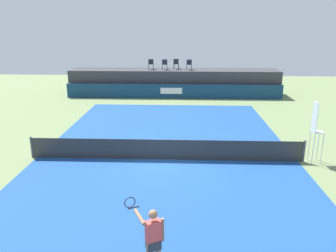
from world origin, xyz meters
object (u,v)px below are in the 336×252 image
spectator_chair_left (165,64)px  net_post_far (304,151)px  spectator_chair_right (189,64)px  spectator_chair_center (176,63)px  net_post_near (32,147)px  tennis_ball (156,134)px  tennis_player (153,239)px  umpire_chair (316,128)px  spectator_chair_far_left (151,64)px

spectator_chair_left → net_post_far: spectator_chair_left is taller
spectator_chair_right → spectator_chair_center: bearing=157.9°
net_post_near → tennis_ball: net_post_near is taller
tennis_player → spectator_chair_right: bearing=86.9°
umpire_chair → tennis_ball: 8.29m
spectator_chair_far_left → spectator_chair_right: 3.31m
spectator_chair_far_left → spectator_chair_right: same height
umpire_chair → tennis_ball: bearing=153.5°
net_post_far → tennis_ball: bearing=152.4°
spectator_chair_center → net_post_near: bearing=-112.3°
spectator_chair_far_left → tennis_ball: bearing=-83.6°
spectator_chair_left → tennis_ball: 11.76m
spectator_chair_far_left → net_post_far: bearing=-61.6°
spectator_chair_far_left → spectator_chair_center: size_ratio=1.00×
spectator_chair_left → spectator_chair_center: size_ratio=1.00×
net_post_far → spectator_chair_right: bearing=108.1°
umpire_chair → net_post_far: 1.15m
net_post_near → tennis_player: 9.73m
tennis_player → tennis_ball: (-0.77, 11.06, -0.92)m
spectator_chair_far_left → net_post_far: size_ratio=0.89×
spectator_chair_far_left → umpire_chair: size_ratio=0.32×
spectator_chair_center → tennis_player: bearing=-90.3°
net_post_near → net_post_far: (12.40, 0.00, 0.00)m
spectator_chair_left → net_post_far: (7.02, -15.08, -2.19)m
spectator_chair_center → spectator_chair_left: bearing=-157.6°
spectator_chair_right → tennis_ball: 11.89m
umpire_chair → tennis_ball: size_ratio=40.59×
umpire_chair → net_post_far: size_ratio=2.76×
spectator_chair_right → tennis_ball: size_ratio=13.06×
spectator_chair_left → spectator_chair_right: same height
spectator_chair_center → net_post_far: (6.04, -15.49, -2.19)m
tennis_player → spectator_chair_left: bearing=92.2°
spectator_chair_center → spectator_chair_right: bearing=-22.1°
spectator_chair_right → spectator_chair_far_left: bearing=176.5°
spectator_chair_right → net_post_far: 15.97m
spectator_chair_center → net_post_near: (-6.36, -15.49, -2.19)m
spectator_chair_right → net_post_far: spectator_chair_right is taller
spectator_chair_far_left → tennis_ball: size_ratio=13.06×
spectator_chair_right → net_post_near: 16.94m
spectator_chair_far_left → net_post_far: spectator_chair_far_left is taller
tennis_ball → spectator_chair_far_left: bearing=96.4°
spectator_chair_center → tennis_player: 22.99m
spectator_chair_left → net_post_far: 16.78m
umpire_chair → spectator_chair_far_left: bearing=119.4°
tennis_player → tennis_ball: tennis_player is taller
umpire_chair → net_post_far: bearing=178.4°
umpire_chair → spectator_chair_right: bearing=109.4°
net_post_far → tennis_ball: size_ratio=14.71×
spectator_chair_left → spectator_chair_right: 2.11m
umpire_chair → spectator_chair_center: bearing=112.5°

